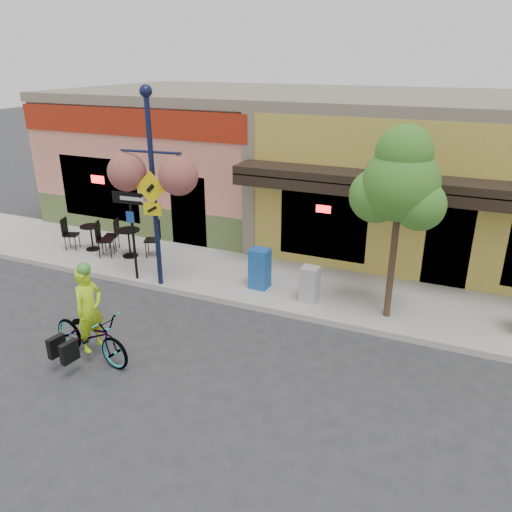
# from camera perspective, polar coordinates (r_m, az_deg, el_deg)

# --- Properties ---
(ground) EXTENTS (90.00, 90.00, 0.00)m
(ground) POSITION_cam_1_polar(r_m,az_deg,el_deg) (11.61, -3.22, -6.91)
(ground) COLOR #2D2D30
(ground) RESTS_ON ground
(sidewalk) EXTENTS (24.00, 3.00, 0.15)m
(sidewalk) POSITION_cam_1_polar(r_m,az_deg,el_deg) (13.20, 0.65, -2.79)
(sidewalk) COLOR #9E9B93
(sidewalk) RESTS_ON ground
(curb) EXTENTS (24.00, 0.12, 0.15)m
(curb) POSITION_cam_1_polar(r_m,az_deg,el_deg) (12.01, -2.05, -5.44)
(curb) COLOR #A8A59E
(curb) RESTS_ON ground
(building) EXTENTS (18.20, 8.20, 4.50)m
(building) POSITION_cam_1_polar(r_m,az_deg,el_deg) (17.51, 7.80, 10.73)
(building) COLOR tan
(building) RESTS_ON ground
(bicycle) EXTENTS (2.06, 0.99, 1.04)m
(bicycle) POSITION_cam_1_polar(r_m,az_deg,el_deg) (10.38, -18.35, -8.56)
(bicycle) COLOR maroon
(bicycle) RESTS_ON ground
(cyclist_rider) EXTENTS (0.50, 0.68, 1.70)m
(cyclist_rider) POSITION_cam_1_polar(r_m,az_deg,el_deg) (10.19, -18.35, -7.03)
(cyclist_rider) COLOR #B5E618
(cyclist_rider) RESTS_ON ground
(lamp_post) EXTENTS (1.61, 0.79, 4.87)m
(lamp_post) POSITION_cam_1_polar(r_m,az_deg,el_deg) (12.27, -11.62, 7.29)
(lamp_post) COLOR #13193C
(lamp_post) RESTS_ON sidewalk
(one_way_sign) EXTENTS (0.91, 0.27, 2.33)m
(one_way_sign) POSITION_cam_1_polar(r_m,az_deg,el_deg) (13.07, -13.84, 2.18)
(one_way_sign) COLOR black
(one_way_sign) RESTS_ON sidewalk
(cafe_set_left) EXTENTS (1.81, 1.32, 0.98)m
(cafe_set_left) POSITION_cam_1_polar(r_m,az_deg,el_deg) (15.70, -18.31, 2.39)
(cafe_set_left) COLOR black
(cafe_set_left) RESTS_ON sidewalk
(cafe_set_right) EXTENTS (1.99, 1.54, 1.07)m
(cafe_set_right) POSITION_cam_1_polar(r_m,az_deg,el_deg) (14.82, -14.33, 1.89)
(cafe_set_right) COLOR black
(cafe_set_right) RESTS_ON sidewalk
(newspaper_box_blue) EXTENTS (0.48, 0.43, 1.03)m
(newspaper_box_blue) POSITION_cam_1_polar(r_m,az_deg,el_deg) (12.43, 0.44, -1.43)
(newspaper_box_blue) COLOR #1A4E9C
(newspaper_box_blue) RESTS_ON sidewalk
(newspaper_box_grey) EXTENTS (0.43, 0.39, 0.87)m
(newspaper_box_grey) POSITION_cam_1_polar(r_m,az_deg,el_deg) (11.85, 6.16, -3.22)
(newspaper_box_grey) COLOR #A1A1A1
(newspaper_box_grey) RESTS_ON sidewalk
(street_tree) EXTENTS (1.82, 1.82, 4.28)m
(street_tree) POSITION_cam_1_polar(r_m,az_deg,el_deg) (10.87, 15.73, 3.38)
(street_tree) COLOR #3D7A26
(street_tree) RESTS_ON sidewalk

